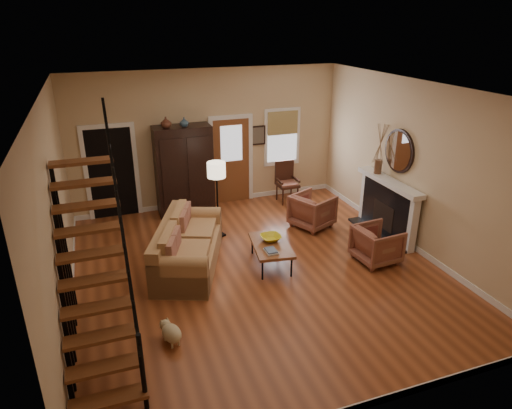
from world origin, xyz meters
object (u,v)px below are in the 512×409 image
object	(u,v)px
armoire	(184,170)
armchair_left	(377,244)
side_chair	(287,183)
coffee_table	(271,254)
armchair_right	(312,211)
floor_lamp	(217,200)
sofa	(189,245)

from	to	relation	value
armoire	armchair_left	world-z (taller)	armoire
side_chair	armchair_left	bearing A→B (deg)	-83.23
coffee_table	armchair_left	distance (m)	2.04
armoire	side_chair	bearing A→B (deg)	-4.48
armoire	armchair_right	world-z (taller)	armoire
armoire	floor_lamp	bearing A→B (deg)	-75.72
armoire	armchair_right	bearing A→B (deg)	-34.99
sofa	coffee_table	bearing A→B (deg)	3.05
floor_lamp	sofa	bearing A→B (deg)	-129.19
armoire	armchair_left	size ratio (longest dim) A/B	2.69
armoire	coffee_table	world-z (taller)	armoire
armoire	sofa	bearing A→B (deg)	-100.35
sofa	coffee_table	xyz separation A→B (m)	(1.46, -0.48, -0.21)
sofa	coffee_table	distance (m)	1.56
sofa	floor_lamp	size ratio (longest dim) A/B	1.41
armoire	armchair_left	distance (m)	4.70
side_chair	sofa	bearing A→B (deg)	-141.98
armoire	floor_lamp	size ratio (longest dim) A/B	1.27
sofa	armchair_left	bearing A→B (deg)	4.49
coffee_table	sofa	bearing A→B (deg)	161.82
armchair_right	floor_lamp	bearing A→B (deg)	59.36
floor_lamp	armoire	bearing A→B (deg)	104.28
armchair_right	floor_lamp	size ratio (longest dim) A/B	0.50
side_chair	armoire	bearing A→B (deg)	175.52
armchair_right	side_chair	size ratio (longest dim) A/B	0.81
floor_lamp	side_chair	distance (m)	2.55
coffee_table	floor_lamp	distance (m)	1.75
armchair_right	armchair_left	bearing A→B (deg)	169.65
armchair_right	side_chair	distance (m)	1.55
sofa	armoire	bearing A→B (deg)	100.88
armoire	side_chair	distance (m)	2.61
armchair_left	armoire	bearing A→B (deg)	34.62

